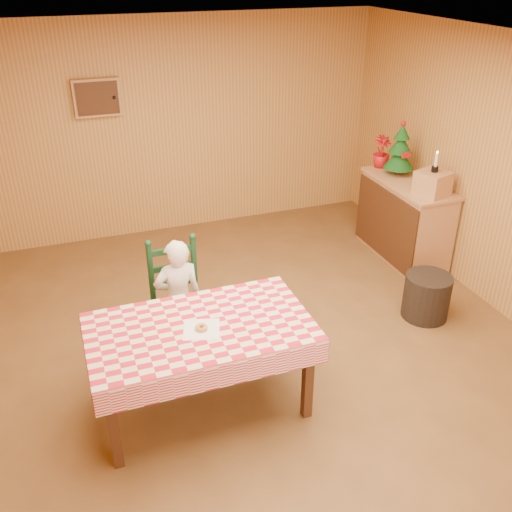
# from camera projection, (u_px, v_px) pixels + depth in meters

# --- Properties ---
(ground) EXTENTS (6.00, 6.00, 0.00)m
(ground) POSITION_uv_depth(u_px,v_px,m) (264.00, 361.00, 5.04)
(ground) COLOR brown
(ground) RESTS_ON ground
(cabin_walls) EXTENTS (5.10, 6.05, 2.65)m
(cabin_walls) POSITION_uv_depth(u_px,v_px,m) (242.00, 143.00, 4.61)
(cabin_walls) COLOR #BD8744
(cabin_walls) RESTS_ON ground
(dining_table) EXTENTS (1.66, 0.96, 0.77)m
(dining_table) POSITION_uv_depth(u_px,v_px,m) (200.00, 335.00, 4.22)
(dining_table) COLOR #462512
(dining_table) RESTS_ON ground
(ladder_chair) EXTENTS (0.44, 0.40, 1.08)m
(ladder_chair) POSITION_uv_depth(u_px,v_px,m) (178.00, 302.00, 4.95)
(ladder_chair) COLOR #103219
(ladder_chair) RESTS_ON ground
(seated_child) EXTENTS (0.41, 0.27, 1.12)m
(seated_child) POSITION_uv_depth(u_px,v_px,m) (179.00, 299.00, 4.88)
(seated_child) COLOR white
(seated_child) RESTS_ON ground
(napkin) EXTENTS (0.32, 0.32, 0.00)m
(napkin) POSITION_uv_depth(u_px,v_px,m) (202.00, 329.00, 4.13)
(napkin) COLOR white
(napkin) RESTS_ON dining_table
(donut) EXTENTS (0.11, 0.11, 0.03)m
(donut) POSITION_uv_depth(u_px,v_px,m) (201.00, 327.00, 4.13)
(donut) COLOR #C48146
(donut) RESTS_ON napkin
(shelf_unit) EXTENTS (0.54, 1.24, 0.93)m
(shelf_unit) POSITION_uv_depth(u_px,v_px,m) (404.00, 220.00, 6.56)
(shelf_unit) COLOR tan
(shelf_unit) RESTS_ON ground
(crate) EXTENTS (0.38, 0.38, 0.25)m
(crate) POSITION_uv_depth(u_px,v_px,m) (433.00, 183.00, 5.95)
(crate) COLOR tan
(crate) RESTS_ON shelf_unit
(christmas_tree) EXTENTS (0.34, 0.34, 0.62)m
(christmas_tree) POSITION_uv_depth(u_px,v_px,m) (400.00, 151.00, 6.42)
(christmas_tree) COLOR #462512
(christmas_tree) RESTS_ON shelf_unit
(flower_arrangement) EXTENTS (0.21, 0.21, 0.37)m
(flower_arrangement) POSITION_uv_depth(u_px,v_px,m) (381.00, 152.00, 6.70)
(flower_arrangement) COLOR #AC0F14
(flower_arrangement) RESTS_ON shelf_unit
(candle_set) EXTENTS (0.07, 0.07, 0.22)m
(candle_set) POSITION_uv_depth(u_px,v_px,m) (435.00, 166.00, 5.86)
(candle_set) COLOR black
(candle_set) RESTS_ON crate
(storage_bin) EXTENTS (0.49, 0.49, 0.45)m
(storage_bin) POSITION_uv_depth(u_px,v_px,m) (427.00, 296.00, 5.55)
(storage_bin) COLOR black
(storage_bin) RESTS_ON ground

